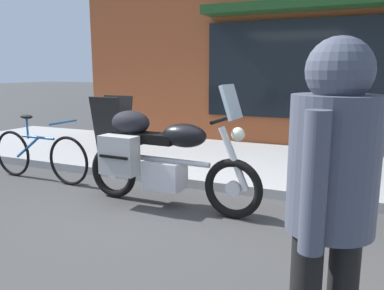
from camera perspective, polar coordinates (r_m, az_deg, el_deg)
name	(u,v)px	position (r m, az deg, el deg)	size (l,w,h in m)	color
ground_plane	(158,220)	(4.13, -4.98, -10.95)	(80.00, 80.00, 0.00)	#3C3C3C
touring_motorcycle	(157,155)	(4.39, -5.15, -1.40)	(2.20, 0.63, 1.40)	black
parked_bicycle	(39,155)	(5.88, -21.53, -1.32)	(1.75, 0.48, 0.93)	black
pedestrian_walking	(331,183)	(1.80, 19.74, -5.33)	(0.45, 0.55, 1.67)	black
sandwich_board_sign	(112,127)	(6.44, -11.63, 2.55)	(0.55, 0.43, 1.01)	black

